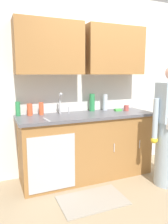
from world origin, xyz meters
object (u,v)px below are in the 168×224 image
sink (66,117)px  bottle_soap (18,109)px  bottle_dish_liquid (105,102)px  bottle_water_short (92,102)px  knife_on_counter (46,119)px  cup_by_sink (126,108)px  bottle_water_tall (30,110)px  sponge (118,110)px  bottle_cleaner_spray (41,109)px

sink → bottle_soap: size_ratio=2.55×
bottle_dish_liquid → bottle_soap: (-1.32, 0.03, -0.03)m
bottle_soap → bottle_water_short: 1.10m
bottle_water_short → knife_on_counter: (-0.81, -0.38, -0.13)m
cup_by_sink → knife_on_counter: bearing=-171.5°
bottle_water_tall → knife_on_counter: size_ratio=0.68×
sponge → cup_by_sink: bearing=-19.0°
cup_by_sink → knife_on_counter: size_ratio=0.36×
sponge → bottle_cleaner_spray: bearing=173.7°
sink → sponge: 0.87m
sink → sponge: sink is taller
bottle_water_tall → cup_by_sink: bearing=-7.0°
cup_by_sink → knife_on_counter: 1.32m
sponge → knife_on_counter: bearing=-168.7°
bottle_dish_liquid → bottle_water_short: bearing=178.1°
bottle_water_short → knife_on_counter: bearing=-154.8°
bottle_water_tall → cup_by_sink: bottle_water_tall is taller
bottle_dish_liquid → cup_by_sink: bottle_dish_liquid is taller
bottle_soap → sponge: bearing=-6.2°
sink → bottle_water_tall: size_ratio=3.07×
bottle_water_short → knife_on_counter: size_ratio=1.12×
bottle_water_tall → bottle_soap: (-0.15, 0.03, 0.02)m
bottle_water_tall → sponge: size_ratio=1.48×
bottle_soap → cup_by_sink: bearing=-7.2°
bottle_water_short → bottle_water_tall: bearing=-179.6°
bottle_water_short → cup_by_sink: (0.50, -0.18, -0.09)m
sink → sponge: bearing=3.8°
bottle_water_short → sponge: (0.38, -0.14, -0.12)m
knife_on_counter → sponge: (1.19, 0.24, 0.01)m
bottle_cleaner_spray → sink: bearing=-31.8°
sponge → sink: bearing=-176.2°
cup_by_sink → knife_on_counter: cup_by_sink is taller
sink → bottle_water_tall: sink is taller
bottle_dish_liquid → bottle_soap: bottle_dish_liquid is taller
knife_on_counter → bottle_soap: bearing=-150.2°
bottle_dish_liquid → bottle_water_tall: (-1.17, 0.00, -0.04)m
sink → bottle_soap: sink is taller
bottle_soap → bottle_water_short: (1.10, -0.02, 0.04)m
bottle_water_short → sponge: 0.42m
bottle_cleaner_spray → cup_by_sink: 1.30m
bottle_cleaner_spray → bottle_water_short: size_ratio=0.66×
bottle_soap → bottle_water_short: bearing=-1.0°
bottle_water_tall → bottle_water_short: size_ratio=0.61×
bottle_soap → sponge: bottle_soap is taller
bottle_cleaner_spray → sponge: size_ratio=1.61×
bottle_soap → knife_on_counter: size_ratio=0.82×
bottle_soap → cup_by_sink: (1.60, -0.20, -0.05)m
bottle_water_tall → cup_by_sink: 1.46m
bottle_water_tall → bottle_soap: bearing=170.1°
bottle_dish_liquid → bottle_water_short: bottle_water_short is taller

